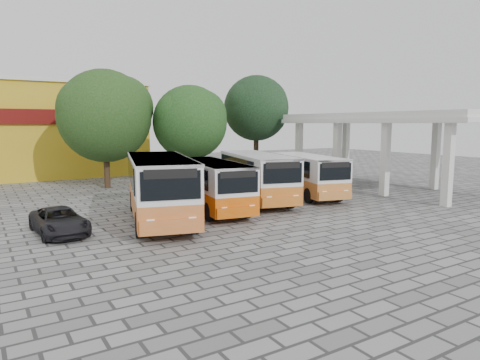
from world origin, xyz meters
TOP-DOWN VIEW (x-y plane):
  - ground at (0.00, 0.00)m, footprint 90.00×90.00m
  - terminal_shelter at (10.50, 4.00)m, footprint 6.80×15.80m
  - shophouse_block at (-11.00, 25.99)m, footprint 20.40×10.40m
  - bus_far_left at (-7.25, 2.49)m, footprint 4.77×9.05m
  - bus_centre_left at (-3.94, 3.38)m, footprint 3.40×7.63m
  - bus_centre_right at (-0.37, 4.44)m, footprint 4.29×8.35m
  - bus_far_right at (3.42, 4.34)m, footprint 3.97×7.72m
  - tree_left at (-6.48, 14.81)m, footprint 6.95×6.62m
  - tree_middle at (-0.66, 12.96)m, footprint 5.85×5.57m
  - tree_right at (6.73, 15.03)m, footprint 6.00×5.71m
  - parked_car at (-11.77, 2.47)m, footprint 2.12×4.11m

SIDE VIEW (x-z plane):
  - ground at x=0.00m, z-range 0.00..0.00m
  - parked_car at x=-11.77m, z-range 0.00..1.11m
  - bus_far_right at x=3.42m, z-range 0.21..2.84m
  - bus_centre_left at x=-3.94m, z-range 0.21..2.85m
  - bus_centre_right at x=-0.37m, z-range 0.22..3.07m
  - bus_far_left at x=-7.25m, z-range 0.24..3.33m
  - shophouse_block at x=-11.00m, z-range 0.01..8.31m
  - terminal_shelter at x=10.50m, z-range 2.21..7.61m
  - tree_middle at x=-0.66m, z-range 1.16..8.69m
  - tree_left at x=-6.48m, z-range 1.16..9.67m
  - tree_right at x=6.73m, z-range 1.76..10.62m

